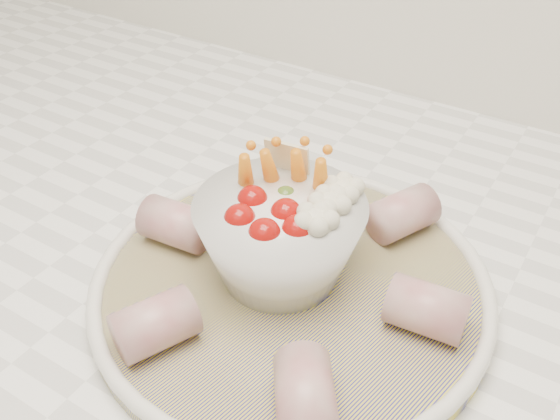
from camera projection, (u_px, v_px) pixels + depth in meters
The scene contains 3 objects.
serving_platter at pixel (291, 284), 0.49m from camera, with size 0.37×0.37×0.02m.
veggie_bowl at pixel (282, 235), 0.48m from camera, with size 0.13×0.13×0.10m.
cured_meat_rolls at pixel (291, 263), 0.48m from camera, with size 0.27×0.27×0.04m.
Camera 1 is at (0.09, 1.07, 1.28)m, focal length 40.00 mm.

